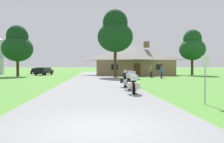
{
  "coord_description": "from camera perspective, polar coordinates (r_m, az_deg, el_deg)",
  "views": [
    {
      "loc": [
        -0.11,
        -5.95,
        1.7
      ],
      "look_at": [
        2.07,
        22.64,
        0.98
      ],
      "focal_mm": 36.6,
      "sensor_mm": 36.0,
      "label": 1
    }
  ],
  "objects": [
    {
      "name": "stone_lodge",
      "position": [
        41.91,
        5.36,
        2.8
      ],
      "size": [
        14.22,
        7.86,
        6.14
      ],
      "color": "#896B4C",
      "rests_on": "ground"
    },
    {
      "name": "asphalt_driveway",
      "position": [
        24.01,
        -4.08,
        -2.56
      ],
      "size": [
        6.4,
        80.0,
        0.06
      ],
      "primitive_type": "cube",
      "color": "slate",
      "rests_on": "ground"
    },
    {
      "name": "bystander_blue_shirt_by_tree",
      "position": [
        31.3,
        12.27,
        0.02
      ],
      "size": [
        0.45,
        0.4,
        1.69
      ],
      "rotation": [
        0.0,
        0.0,
        3.82
      ],
      "color": "navy",
      "rests_on": "ground"
    },
    {
      "name": "bystander_white_shirt_near_lodge",
      "position": [
        34.72,
        9.71,
        0.17
      ],
      "size": [
        0.45,
        0.4,
        1.69
      ],
      "rotation": [
        0.0,
        0.0,
        3.82
      ],
      "color": "black",
      "rests_on": "ground"
    },
    {
      "name": "tree_by_lodge_front",
      "position": [
        34.18,
        0.81,
        9.63
      ],
      "size": [
        5.23,
        5.23,
        10.02
      ],
      "color": "#422D19",
      "rests_on": "ground"
    },
    {
      "name": "tree_left_far",
      "position": [
        39.62,
        -22.54,
        6.1
      ],
      "size": [
        4.82,
        4.82,
        8.17
      ],
      "color": "#422D19",
      "rests_on": "ground"
    },
    {
      "name": "metal_signpost_roadside",
      "position": [
        10.85,
        22.27,
        -0.53
      ],
      "size": [
        0.36,
        0.06,
        2.14
      ],
      "color": "#9EA0A5",
      "rests_on": "ground"
    },
    {
      "name": "motorcycle_green_farthest_in_row",
      "position": [
        18.1,
        3.31,
        -2.04
      ],
      "size": [
        0.93,
        2.07,
        1.3
      ],
      "rotation": [
        0.0,
        0.0,
        -0.16
      ],
      "color": "black",
      "rests_on": "asphalt_driveway"
    },
    {
      "name": "motorcycle_silver_nearest_to_camera",
      "position": [
        13.72,
        5.42,
        -3.15
      ],
      "size": [
        0.91,
        2.08,
        1.3
      ],
      "rotation": [
        0.0,
        0.0,
        -0.14
      ],
      "color": "black",
      "rests_on": "asphalt_driveway"
    },
    {
      "name": "ground_plane",
      "position": [
        26.01,
        -4.11,
        -2.32
      ],
      "size": [
        500.0,
        500.0,
        0.0
      ],
      "primitive_type": "plane",
      "color": "#4C8433"
    },
    {
      "name": "motorcycle_black_second_in_row",
      "position": [
        16.09,
        4.43,
        -2.47
      ],
      "size": [
        0.97,
        2.07,
        1.3
      ],
      "rotation": [
        0.0,
        0.0,
        -0.19
      ],
      "color": "black",
      "rests_on": "asphalt_driveway"
    },
    {
      "name": "parked_black_suv_far_left",
      "position": [
        43.98,
        -16.67,
        0.17
      ],
      "size": [
        2.82,
        4.89,
        1.4
      ],
      "rotation": [
        0.0,
        0.0,
        -0.23
      ],
      "color": "black",
      "rests_on": "ground"
    },
    {
      "name": "parked_black_sedan_far_left",
      "position": [
        50.98,
        -18.57,
        0.17
      ],
      "size": [
        2.99,
        4.55,
        1.2
      ],
      "rotation": [
        0.0,
        0.0,
        0.3
      ],
      "color": "black",
      "rests_on": "ground"
    },
    {
      "name": "tree_right_of_lodge",
      "position": [
        43.53,
        19.42,
        5.94
      ],
      "size": [
        4.59,
        4.59,
        8.21
      ],
      "color": "#422D19",
      "rests_on": "ground"
    },
    {
      "name": "bystander_olive_shirt_beside_signpost",
      "position": [
        33.61,
        9.85,
        0.1
      ],
      "size": [
        0.37,
        0.49,
        1.67
      ],
      "rotation": [
        0.0,
        0.0,
        2.1
      ],
      "color": "navy",
      "rests_on": "ground"
    }
  ]
}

